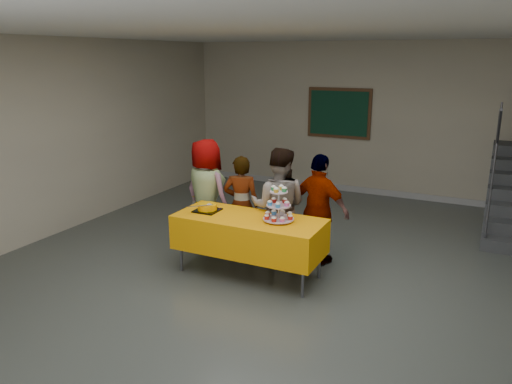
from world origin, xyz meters
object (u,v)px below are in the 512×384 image
at_px(bake_table, 249,234).
at_px(cupcake_stand, 279,208).
at_px(schoolchild_b, 241,205).
at_px(schoolchild_d, 319,210).
at_px(bear_cake, 207,207).
at_px(schoolchild_a, 207,194).
at_px(schoolchild_c, 278,207).
at_px(noticeboard, 339,113).

height_order(bake_table, cupcake_stand, cupcake_stand).
height_order(schoolchild_b, schoolchild_d, schoolchild_d).
height_order(bear_cake, schoolchild_b, schoolchild_b).
relative_size(cupcake_stand, schoolchild_a, 0.28).
height_order(schoolchild_c, schoolchild_d, schoolchild_c).
height_order(schoolchild_d, noticeboard, noticeboard).
relative_size(cupcake_stand, schoolchild_c, 0.28).
distance_m(schoolchild_a, schoolchild_b, 0.56).
bearing_deg(schoolchild_c, schoolchild_b, -25.54).
bearing_deg(bear_cake, schoolchild_d, 30.36).
relative_size(bake_table, schoolchild_a, 1.18).
bearing_deg(noticeboard, schoolchild_c, -83.90).
xyz_separation_m(cupcake_stand, schoolchild_c, (-0.21, 0.49, -0.15)).
bearing_deg(schoolchild_c, schoolchild_a, -18.96).
bearing_deg(schoolchild_a, schoolchild_d, -162.49).
bearing_deg(schoolchild_c, bear_cake, 20.67).
distance_m(schoolchild_a, noticeboard, 4.04).
bearing_deg(cupcake_stand, bake_table, -174.98).
xyz_separation_m(bear_cake, schoolchild_a, (-0.41, 0.64, -0.03)).
xyz_separation_m(schoolchild_d, noticeboard, (-0.92, 3.78, 0.85)).
bearing_deg(schoolchild_d, schoolchild_c, 37.24).
xyz_separation_m(bake_table, schoolchild_a, (-1.01, 0.64, 0.24)).
bearing_deg(cupcake_stand, noticeboard, 98.13).
height_order(cupcake_stand, schoolchild_d, schoolchild_d).
bearing_deg(schoolchild_a, bear_cake, 136.29).
bearing_deg(schoolchild_a, schoolchild_c, -171.63).
height_order(bake_table, noticeboard, noticeboard).
height_order(bake_table, schoolchild_a, schoolchild_a).
bearing_deg(bear_cake, schoolchild_a, 122.28).
distance_m(schoolchild_d, noticeboard, 3.98).
xyz_separation_m(bear_cake, noticeboard, (0.35, 4.52, 0.77)).
xyz_separation_m(bake_table, cupcake_stand, (0.39, 0.03, 0.38)).
relative_size(schoolchild_d, noticeboard, 1.15).
relative_size(cupcake_stand, noticeboard, 0.34).
xyz_separation_m(bear_cake, schoolchild_c, (0.78, 0.52, -0.04)).
bearing_deg(bear_cake, noticeboard, 85.57).
bearing_deg(noticeboard, cupcake_stand, -81.87).
relative_size(schoolchild_c, schoolchild_d, 1.06).
relative_size(schoolchild_a, schoolchild_b, 1.14).
bearing_deg(noticeboard, schoolchild_a, -101.02).
bearing_deg(schoolchild_c, schoolchild_d, -169.31).
xyz_separation_m(cupcake_stand, schoolchild_d, (0.28, 0.71, -0.19)).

